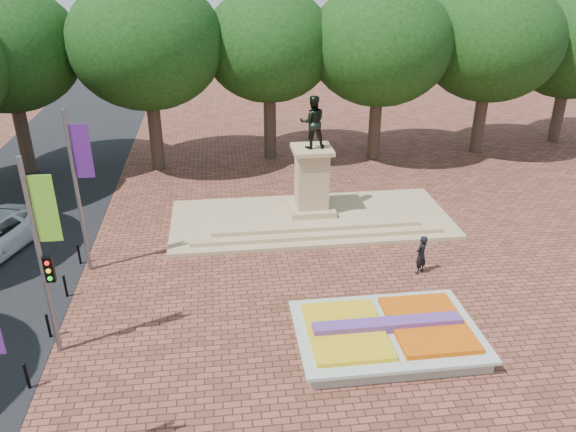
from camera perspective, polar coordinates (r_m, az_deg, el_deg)
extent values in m
plane|color=brown|center=(21.69, 5.84, -9.64)|extent=(90.00, 90.00, 0.00)
cube|color=gray|center=(20.24, 9.96, -12.02)|extent=(6.00, 4.00, 0.45)
cube|color=beige|center=(20.08, 10.02, -11.40)|extent=(6.30, 4.30, 0.12)
cube|color=#D4600B|center=(20.45, 14.00, -10.63)|extent=(2.60, 3.40, 0.22)
cube|color=gold|center=(19.67, 5.92, -11.55)|extent=(2.60, 3.40, 0.18)
cube|color=#4E2F82|center=(19.95, 10.07, -10.89)|extent=(5.20, 0.55, 0.38)
cube|color=tan|center=(28.44, 2.33, -0.33)|extent=(14.00, 6.00, 0.20)
cube|color=tan|center=(28.36, 2.34, 0.03)|extent=(12.00, 5.00, 0.20)
cube|color=tan|center=(28.27, 2.35, 0.40)|extent=(10.00, 4.00, 0.20)
cube|color=tan|center=(28.17, 2.36, 0.86)|extent=(2.20, 2.20, 0.30)
cube|color=tan|center=(27.57, 2.41, 3.80)|extent=(1.50, 1.50, 2.80)
cube|color=tan|center=(27.06, 2.47, 6.76)|extent=(1.90, 1.90, 0.20)
imported|color=black|center=(26.66, 2.52, 9.51)|extent=(1.22, 0.95, 2.50)
cylinder|color=#3C2D20|center=(38.55, -24.71, 7.31)|extent=(0.80, 0.80, 4.00)
ellipsoid|color=black|center=(37.57, -26.02, 14.10)|extent=(8.80, 8.80, 7.48)
cylinder|color=#3C2D20|center=(36.95, -12.72, 8.31)|extent=(0.80, 0.80, 4.00)
ellipsoid|color=black|center=(35.92, -13.45, 15.48)|extent=(8.80, 8.80, 7.48)
cylinder|color=#3C2D20|center=(36.93, -1.74, 8.91)|extent=(0.80, 0.80, 4.00)
ellipsoid|color=black|center=(35.90, -1.84, 16.12)|extent=(8.80, 8.80, 7.48)
cylinder|color=#3C2D20|center=(38.22, 8.90, 9.18)|extent=(0.80, 0.80, 4.00)
ellipsoid|color=black|center=(37.23, 9.39, 16.13)|extent=(8.80, 8.80, 7.48)
cylinder|color=#3C2D20|center=(40.69, 18.55, 9.16)|extent=(0.80, 0.80, 4.00)
ellipsoid|color=black|center=(39.76, 19.50, 15.65)|extent=(8.80, 8.80, 7.48)
cylinder|color=#3C2D20|center=(44.14, 26.89, 8.94)|extent=(0.80, 0.80, 4.00)
cylinder|color=slate|center=(19.41, -23.80, -4.25)|extent=(0.16, 0.16, 7.00)
cube|color=#79CA28|center=(18.53, -23.42, 0.67)|extent=(0.70, 0.04, 2.20)
cylinder|color=slate|center=(24.21, -20.60, 2.09)|extent=(0.16, 0.16, 7.00)
cube|color=#571E80|center=(23.51, -20.19, 6.19)|extent=(0.70, 0.04, 2.20)
cube|color=black|center=(19.49, -23.08, -5.00)|extent=(0.28, 0.18, 0.90)
cylinder|color=black|center=(19.77, -24.98, -14.61)|extent=(0.10, 0.10, 0.90)
sphere|color=black|center=(19.49, -25.24, -13.53)|extent=(0.12, 0.12, 0.12)
cylinder|color=black|center=(21.75, -23.15, -10.30)|extent=(0.10, 0.10, 0.90)
sphere|color=black|center=(21.49, -23.36, -9.27)|extent=(0.12, 0.12, 0.12)
cylinder|color=black|center=(23.84, -21.66, -6.72)|extent=(0.10, 0.10, 0.90)
sphere|color=black|center=(23.61, -21.84, -5.75)|extent=(0.12, 0.12, 0.12)
cylinder|color=black|center=(26.03, -20.44, -3.73)|extent=(0.10, 0.10, 0.90)
sphere|color=black|center=(25.82, -20.60, -2.82)|extent=(0.12, 0.12, 0.12)
imported|color=black|center=(24.24, 13.36, -3.82)|extent=(0.75, 0.71, 1.73)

